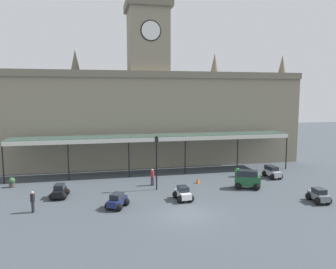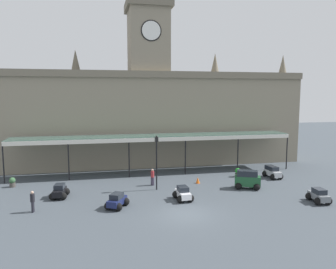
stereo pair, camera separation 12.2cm
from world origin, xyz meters
TOP-DOWN VIEW (x-y plane):
  - ground_plane at (0.00, 0.00)m, footprint 140.00×140.00m
  - station_building at (0.00, 18.71)m, footprint 39.41×6.02m
  - entrance_canopy at (0.00, 13.48)m, footprint 31.82×3.26m
  - car_silver_estate at (12.01, 8.70)m, footprint 1.63×2.30m
  - car_navy_sedan at (-5.02, 2.64)m, footprint 2.07×2.25m
  - car_black_sedan at (-9.81, 6.28)m, footprint 1.65×2.13m
  - car_white_sedan at (0.63, 3.40)m, footprint 1.60×2.10m
  - car_grey_sedan at (11.63, 0.47)m, footprint 1.62×2.11m
  - car_green_van at (7.54, 5.45)m, footprint 2.58×2.18m
  - pedestrian_beside_cars at (-1.20, 8.46)m, footprint 0.34×0.34m
  - pedestrian_crossing_forecourt at (-11.41, 2.96)m, footprint 0.34×0.39m
  - victorian_lamppost at (-1.06, 6.89)m, footprint 0.30×0.30m
  - traffic_cone at (3.44, 8.24)m, footprint 0.40×0.40m
  - planter_forecourt_centre at (-14.72, 10.67)m, footprint 0.60×0.60m
  - planter_by_canopy at (8.51, 9.89)m, footprint 0.60×0.60m

SIDE VIEW (x-z plane):
  - ground_plane at x=0.00m, z-range 0.00..0.00m
  - traffic_cone at x=3.44m, z-range 0.00..0.62m
  - planter_forecourt_centre at x=-14.72m, z-range 0.01..0.97m
  - planter_by_canopy at x=8.51m, z-range 0.01..0.97m
  - car_navy_sedan at x=-5.02m, z-range -0.09..1.10m
  - car_black_sedan at x=-9.81m, z-range -0.09..1.10m
  - car_white_sedan at x=0.63m, z-range -0.09..1.10m
  - car_grey_sedan at x=11.63m, z-range -0.09..1.10m
  - car_silver_estate at x=12.01m, z-range -0.07..1.20m
  - car_green_van at x=7.54m, z-range -0.08..1.69m
  - pedestrian_beside_cars at x=-1.20m, z-range 0.07..1.74m
  - pedestrian_crossing_forecourt at x=-11.41m, z-range 0.07..1.74m
  - victorian_lamppost at x=-1.06m, z-range 0.61..5.82m
  - entrance_canopy at x=0.00m, z-range 2.02..6.38m
  - station_building at x=0.00m, z-range -3.50..16.83m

